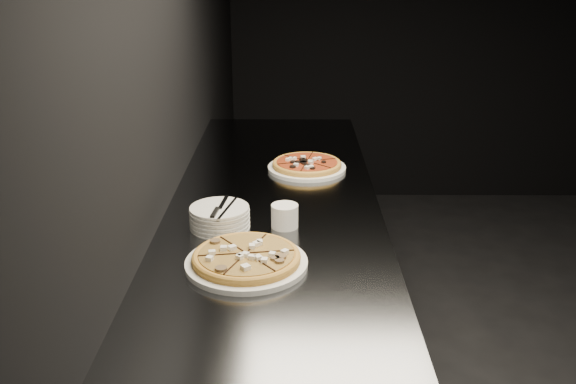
{
  "coord_description": "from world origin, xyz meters",
  "views": [
    {
      "loc": [
        -2.06,
        -2.07,
        1.77
      ],
      "look_at": [
        -2.08,
        -0.08,
        1.01
      ],
      "focal_mm": 40.0,
      "sensor_mm": 36.0,
      "label": 1
    }
  ],
  "objects_px": {
    "pizza_mushroom": "(246,259)",
    "pizza_tomato": "(307,165)",
    "cutlery": "(221,208)",
    "ramekin": "(285,215)",
    "counter": "(275,320)",
    "plate_stack": "(220,217)"
  },
  "relations": [
    {
      "from": "pizza_mushroom",
      "to": "pizza_tomato",
      "type": "xyz_separation_m",
      "value": [
        0.19,
        0.85,
        -0.0
      ]
    },
    {
      "from": "plate_stack",
      "to": "cutlery",
      "type": "relative_size",
      "value": 0.96
    },
    {
      "from": "cutlery",
      "to": "ramekin",
      "type": "distance_m",
      "value": 0.21
    },
    {
      "from": "pizza_mushroom",
      "to": "ramekin",
      "type": "relative_size",
      "value": 4.02
    },
    {
      "from": "plate_stack",
      "to": "cutlery",
      "type": "height_order",
      "value": "cutlery"
    },
    {
      "from": "counter",
      "to": "ramekin",
      "type": "distance_m",
      "value": 0.53
    },
    {
      "from": "counter",
      "to": "ramekin",
      "type": "relative_size",
      "value": 28.0
    },
    {
      "from": "ramekin",
      "to": "pizza_tomato",
      "type": "bearing_deg",
      "value": 81.77
    },
    {
      "from": "counter",
      "to": "pizza_mushroom",
      "type": "distance_m",
      "value": 0.66
    },
    {
      "from": "pizza_tomato",
      "to": "ramekin",
      "type": "bearing_deg",
      "value": -98.23
    },
    {
      "from": "counter",
      "to": "plate_stack",
      "type": "relative_size",
      "value": 12.82
    },
    {
      "from": "pizza_mushroom",
      "to": "pizza_tomato",
      "type": "relative_size",
      "value": 0.99
    },
    {
      "from": "ramekin",
      "to": "pizza_mushroom",
      "type": "bearing_deg",
      "value": -111.0
    },
    {
      "from": "plate_stack",
      "to": "ramekin",
      "type": "bearing_deg",
      "value": 1.81
    },
    {
      "from": "pizza_mushroom",
      "to": "ramekin",
      "type": "xyz_separation_m",
      "value": [
        0.1,
        0.27,
        0.02
      ]
    },
    {
      "from": "plate_stack",
      "to": "ramekin",
      "type": "height_order",
      "value": "ramekin"
    },
    {
      "from": "cutlery",
      "to": "ramekin",
      "type": "xyz_separation_m",
      "value": [
        0.2,
        0.02,
        -0.03
      ]
    },
    {
      "from": "cutlery",
      "to": "pizza_tomato",
      "type": "bearing_deg",
      "value": 70.75
    },
    {
      "from": "plate_stack",
      "to": "ramekin",
      "type": "xyz_separation_m",
      "value": [
        0.21,
        0.01,
        0.0
      ]
    },
    {
      "from": "plate_stack",
      "to": "counter",
      "type": "bearing_deg",
      "value": 46.99
    },
    {
      "from": "plate_stack",
      "to": "ramekin",
      "type": "relative_size",
      "value": 2.18
    },
    {
      "from": "counter",
      "to": "ramekin",
      "type": "bearing_deg",
      "value": -77.06
    }
  ]
}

